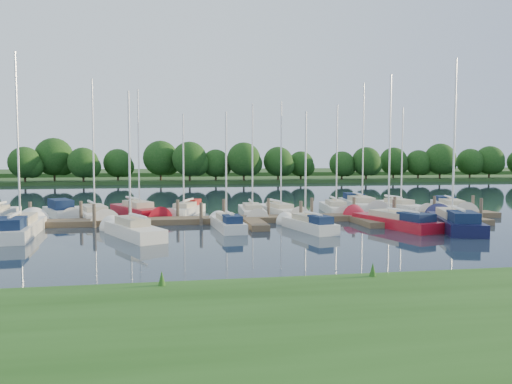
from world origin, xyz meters
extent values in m
plane|color=#17222F|center=(0.00, 0.00, 0.00)|extent=(260.00, 260.00, 0.00)
cube|color=#1F4714|center=(0.00, -16.00, 0.25)|extent=(90.00, 10.00, 0.50)
cube|color=brown|center=(0.00, 8.00, 0.20)|extent=(40.00, 2.00, 0.40)
cube|color=brown|center=(-16.00, 5.00, 0.20)|extent=(1.20, 4.00, 0.40)
cube|color=brown|center=(-8.00, 5.00, 0.20)|extent=(1.20, 4.00, 0.40)
cube|color=brown|center=(0.00, 5.00, 0.20)|extent=(1.20, 4.00, 0.40)
cube|color=brown|center=(8.00, 5.00, 0.20)|extent=(1.20, 4.00, 0.40)
cube|color=brown|center=(16.00, 5.00, 0.20)|extent=(1.20, 4.00, 0.40)
cylinder|color=#473D33|center=(-15.55, 9.30, 0.60)|extent=(0.24, 0.24, 2.00)
cylinder|color=#473D33|center=(-12.09, 9.30, 0.60)|extent=(0.24, 0.24, 2.00)
cylinder|color=#473D33|center=(-8.64, 9.30, 0.60)|extent=(0.24, 0.24, 2.00)
cylinder|color=#473D33|center=(-5.18, 9.30, 0.60)|extent=(0.24, 0.24, 2.00)
cylinder|color=#473D33|center=(-1.73, 9.30, 0.60)|extent=(0.24, 0.24, 2.00)
cylinder|color=#473D33|center=(1.73, 9.30, 0.60)|extent=(0.24, 0.24, 2.00)
cylinder|color=#473D33|center=(5.18, 9.30, 0.60)|extent=(0.24, 0.24, 2.00)
cylinder|color=#473D33|center=(8.64, 9.30, 0.60)|extent=(0.24, 0.24, 2.00)
cylinder|color=#473D33|center=(12.09, 9.30, 0.60)|extent=(0.24, 0.24, 2.00)
cylinder|color=#473D33|center=(15.55, 9.30, 0.60)|extent=(0.24, 0.24, 2.00)
cylinder|color=#473D33|center=(19.00, 9.30, 0.60)|extent=(0.24, 0.24, 2.00)
cylinder|color=#473D33|center=(-10.80, 6.70, 0.60)|extent=(0.24, 0.24, 2.00)
cylinder|color=#473D33|center=(-3.60, 6.70, 0.60)|extent=(0.24, 0.24, 2.00)
cylinder|color=#473D33|center=(3.60, 6.70, 0.60)|extent=(0.24, 0.24, 2.00)
cylinder|color=#473D33|center=(10.80, 6.70, 0.60)|extent=(0.24, 0.24, 2.00)
cylinder|color=#473D33|center=(18.00, 6.70, 0.60)|extent=(0.24, 0.24, 2.00)
cube|color=#20431A|center=(0.00, 75.00, 0.30)|extent=(180.00, 30.00, 0.60)
cube|color=#325324|center=(0.00, 100.00, 0.70)|extent=(220.00, 40.00, 1.40)
cylinder|color=#38281C|center=(-30.86, 61.77, 1.01)|extent=(0.36, 0.36, 2.02)
sphere|color=#153D10|center=(-30.86, 61.77, 3.49)|extent=(4.72, 4.72, 4.72)
sphere|color=#153D10|center=(-29.85, 61.97, 2.81)|extent=(3.37, 3.37, 3.37)
cylinder|color=#38281C|center=(-25.13, 61.17, 1.16)|extent=(0.36, 0.36, 2.32)
sphere|color=#153D10|center=(-25.13, 61.17, 3.99)|extent=(5.41, 5.41, 5.41)
sphere|color=#153D10|center=(-23.97, 61.37, 3.22)|extent=(3.86, 3.86, 3.86)
cylinder|color=#38281C|center=(-19.93, 60.48, 1.43)|extent=(0.36, 0.36, 2.85)
sphere|color=#153D10|center=(-19.93, 60.48, 4.91)|extent=(6.65, 6.65, 6.65)
sphere|color=#153D10|center=(-18.51, 60.68, 3.96)|extent=(4.75, 4.75, 4.75)
cylinder|color=#38281C|center=(-14.73, 61.26, 1.13)|extent=(0.36, 0.36, 2.26)
sphere|color=#153D10|center=(-14.73, 61.26, 3.89)|extent=(5.27, 5.27, 5.27)
sphere|color=#153D10|center=(-13.60, 61.46, 3.14)|extent=(3.77, 3.77, 3.77)
cylinder|color=#38281C|center=(-7.26, 63.73, 1.09)|extent=(0.36, 0.36, 2.17)
sphere|color=#153D10|center=(-7.26, 63.73, 3.74)|extent=(5.07, 5.07, 5.07)
sphere|color=#153D10|center=(-6.17, 63.93, 3.02)|extent=(3.62, 3.62, 3.62)
cylinder|color=#38281C|center=(-3.51, 61.10, 1.05)|extent=(0.36, 0.36, 2.10)
sphere|color=#153D10|center=(-3.51, 61.10, 3.62)|extent=(4.90, 4.90, 4.90)
sphere|color=#153D10|center=(-2.46, 61.30, 2.92)|extent=(3.50, 3.50, 3.50)
cylinder|color=#38281C|center=(3.95, 60.84, 1.41)|extent=(0.36, 0.36, 2.83)
sphere|color=#153D10|center=(3.95, 60.84, 4.87)|extent=(6.59, 6.59, 6.59)
sphere|color=#153D10|center=(5.36, 61.04, 3.92)|extent=(4.71, 4.71, 4.71)
cylinder|color=#38281C|center=(9.40, 63.15, 1.31)|extent=(0.36, 0.36, 2.63)
sphere|color=#153D10|center=(9.40, 63.15, 4.53)|extent=(6.13, 6.13, 6.13)
sphere|color=#153D10|center=(10.72, 63.35, 3.65)|extent=(4.38, 4.38, 4.38)
cylinder|color=#38281C|center=(12.95, 62.76, 1.15)|extent=(0.36, 0.36, 2.30)
sphere|color=#153D10|center=(12.95, 62.76, 3.96)|extent=(5.37, 5.37, 5.37)
sphere|color=#153D10|center=(14.10, 62.96, 3.20)|extent=(3.83, 3.83, 3.83)
cylinder|color=#38281C|center=(19.37, 60.72, 1.02)|extent=(0.36, 0.36, 2.04)
sphere|color=#153D10|center=(19.37, 60.72, 3.51)|extent=(4.76, 4.76, 4.76)
sphere|color=#153D10|center=(20.39, 60.92, 2.83)|extent=(3.40, 3.40, 3.40)
cylinder|color=#38281C|center=(24.17, 62.63, 1.19)|extent=(0.36, 0.36, 2.38)
sphere|color=#153D10|center=(24.17, 62.63, 4.09)|extent=(5.55, 5.55, 5.55)
sphere|color=#153D10|center=(25.36, 62.83, 3.30)|extent=(3.96, 3.96, 3.96)
cylinder|color=#38281C|center=(30.32, 61.49, 1.03)|extent=(0.36, 0.36, 2.06)
sphere|color=#153D10|center=(30.32, 61.49, 3.54)|extent=(4.80, 4.80, 4.80)
sphere|color=#153D10|center=(31.35, 61.69, 2.86)|extent=(3.43, 3.43, 3.43)
cylinder|color=#38281C|center=(36.94, 60.27, 1.40)|extent=(0.36, 0.36, 2.79)
sphere|color=#153D10|center=(36.94, 60.27, 4.81)|extent=(6.51, 6.51, 6.51)
sphere|color=#153D10|center=(38.34, 60.47, 3.88)|extent=(4.65, 4.65, 4.65)
cylinder|color=#38281C|center=(41.64, 60.26, 1.18)|extent=(0.36, 0.36, 2.36)
sphere|color=#153D10|center=(41.64, 60.26, 4.06)|extent=(5.50, 5.50, 5.50)
sphere|color=#153D10|center=(42.81, 60.46, 3.27)|extent=(3.93, 3.93, 3.93)
cylinder|color=#38281C|center=(46.69, 61.47, 1.43)|extent=(0.36, 0.36, 2.85)
sphere|color=#153D10|center=(46.69, 61.47, 4.91)|extent=(6.65, 6.65, 6.65)
sphere|color=#153D10|center=(48.11, 61.67, 3.96)|extent=(4.75, 4.75, 4.75)
cylinder|color=#38281C|center=(54.17, 61.49, 1.33)|extent=(0.36, 0.36, 2.65)
sphere|color=#153D10|center=(54.17, 61.49, 4.57)|extent=(6.19, 6.19, 6.19)
sphere|color=#153D10|center=(55.50, 61.69, 3.68)|extent=(4.42, 4.42, 4.42)
cylinder|color=#38281C|center=(59.57, 60.71, 1.04)|extent=(0.36, 0.36, 2.08)
sphere|color=#153D10|center=(59.57, 60.71, 3.58)|extent=(4.85, 4.85, 4.85)
sphere|color=#153D10|center=(60.61, 60.91, 2.88)|extent=(3.46, 3.46, 3.46)
cylinder|color=silver|center=(-19.05, 14.07, 1.12)|extent=(0.30, 2.61, 0.10)
cylinder|color=white|center=(-19.05, 14.07, 1.12)|extent=(0.38, 2.33, 0.20)
cube|color=white|center=(-14.41, 13.83, 0.15)|extent=(3.80, 5.57, 0.99)
cone|color=white|center=(-13.31, 11.41, 0.15)|extent=(1.46, 1.82, 0.88)
cube|color=#12203F|center=(-14.41, 13.83, 0.94)|extent=(2.49, 3.25, 0.89)
cube|color=white|center=(-11.69, 12.30, 0.15)|extent=(4.23, 7.72, 1.04)
cone|color=white|center=(-10.57, 8.76, 0.15)|extent=(1.78, 2.80, 1.04)
cube|color=#B6A98C|center=(-11.58, 11.95, 0.80)|extent=(2.50, 3.66, 0.47)
cylinder|color=silver|center=(-11.47, 11.59, 5.68)|extent=(0.12, 0.12, 10.04)
cylinder|color=silver|center=(-11.92, 13.01, 1.18)|extent=(1.11, 3.22, 0.10)
cylinder|color=white|center=(-11.92, 13.01, 1.18)|extent=(1.09, 2.90, 0.20)
cube|color=maroon|center=(-8.46, 13.33, 0.15)|extent=(4.74, 7.07, 1.23)
cone|color=maroon|center=(-6.96, 10.22, 0.15)|extent=(1.92, 2.60, 0.97)
cube|color=#B6A98C|center=(-8.31, 13.02, 0.95)|extent=(2.66, 3.43, 0.56)
cylinder|color=silver|center=(-8.16, 12.71, 5.45)|extent=(0.12, 0.12, 9.34)
cylinder|color=silver|center=(-8.76, 13.96, 1.39)|extent=(1.44, 2.85, 0.10)
cylinder|color=white|center=(-8.76, 13.96, 1.39)|extent=(1.38, 2.58, 0.20)
cube|color=white|center=(-4.42, 13.50, 0.15)|extent=(3.53, 5.85, 1.02)
cone|color=white|center=(-5.45, 10.86, 0.15)|extent=(1.46, 2.13, 0.79)
cube|color=#B6A98C|center=(-4.53, 13.24, 0.79)|extent=(2.03, 2.80, 0.47)
cube|color=maroon|center=(-3.85, 14.98, 0.88)|extent=(1.65, 1.98, 0.51)
cylinder|color=silver|center=(-4.63, 12.97, 4.47)|extent=(0.12, 0.12, 7.64)
cylinder|color=silver|center=(-4.22, 14.03, 1.16)|extent=(1.01, 2.41, 0.10)
cylinder|color=white|center=(-4.22, 14.03, 1.16)|extent=(1.01, 2.18, 0.20)
cube|color=white|center=(0.82, 11.76, 0.15)|extent=(2.10, 6.30, 1.00)
cone|color=white|center=(0.64, 8.66, 0.15)|extent=(1.00, 2.22, 0.87)
cube|color=#B6A98C|center=(0.80, 11.45, 0.77)|extent=(1.47, 2.87, 0.46)
cylinder|color=silver|center=(0.78, 11.14, 4.83)|extent=(0.12, 0.12, 8.39)
cylinder|color=silver|center=(0.86, 12.38, 1.14)|extent=(0.26, 2.80, 0.10)
cylinder|color=white|center=(0.86, 12.38, 1.14)|extent=(0.35, 2.49, 0.20)
cube|color=white|center=(3.20, 12.60, 0.15)|extent=(2.89, 6.65, 0.94)
cone|color=white|center=(3.76, 9.43, 0.15)|extent=(1.28, 2.38, 0.90)
cube|color=#B6A98C|center=(3.26, 12.28, 0.73)|extent=(1.83, 3.09, 0.43)
cylinder|color=silver|center=(3.31, 11.97, 4.94)|extent=(0.12, 0.12, 8.69)
cylinder|color=silver|center=(3.09, 13.24, 1.07)|extent=(0.60, 2.87, 0.10)
cylinder|color=white|center=(3.09, 13.24, 1.07)|extent=(0.64, 2.57, 0.20)
cube|color=white|center=(8.29, 12.89, 0.15)|extent=(2.61, 6.47, 1.06)
cone|color=white|center=(7.85, 9.78, 0.15)|extent=(1.17, 2.30, 0.88)
cube|color=#B6A98C|center=(8.24, 12.58, 0.82)|extent=(1.70, 2.98, 0.48)
cylinder|color=silver|center=(8.20, 12.27, 4.92)|extent=(0.12, 0.12, 8.49)
cylinder|color=silver|center=(8.37, 13.52, 1.21)|extent=(0.49, 2.82, 0.10)
cylinder|color=white|center=(8.37, 13.52, 1.21)|extent=(0.54, 2.52, 0.20)
cube|color=white|center=(11.56, 15.42, 0.15)|extent=(3.03, 8.07, 1.17)
cone|color=white|center=(11.14, 11.50, 0.15)|extent=(1.39, 2.86, 1.10)
cube|color=#B6A98C|center=(11.52, 15.02, 0.90)|extent=(2.02, 3.70, 0.53)
cube|color=#12203F|center=(11.79, 17.61, 1.01)|extent=(1.79, 2.51, 0.58)
cylinder|color=silver|center=(11.48, 14.63, 6.06)|extent=(0.12, 0.12, 10.64)
cylinder|color=silver|center=(11.64, 16.20, 1.33)|extent=(0.48, 3.54, 0.10)
cylinder|color=white|center=(11.64, 16.20, 1.33)|extent=(0.53, 3.15, 0.20)
cube|color=white|center=(14.37, 13.64, 0.15)|extent=(2.65, 6.46, 1.05)
cone|color=white|center=(14.82, 10.54, 0.15)|extent=(1.19, 2.30, 0.88)
cube|color=#B6A98C|center=(14.41, 13.33, 0.81)|extent=(1.71, 2.98, 0.48)
cylinder|color=silver|center=(14.46, 13.02, 4.90)|extent=(0.12, 0.12, 8.46)
cylinder|color=silver|center=(14.28, 14.26, 1.19)|extent=(0.51, 2.81, 0.10)
cylinder|color=white|center=(14.28, 14.26, 1.19)|extent=(0.56, 2.51, 0.20)
cube|color=white|center=(19.26, 13.00, 0.15)|extent=(4.14, 7.60, 0.98)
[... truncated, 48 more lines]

